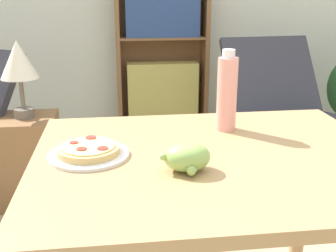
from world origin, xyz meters
name	(u,v)px	position (x,y,z in m)	size (l,w,h in m)	color
dining_table	(212,191)	(0.03, -0.08, 0.66)	(1.05, 0.84, 0.78)	tan
pizza_on_plate	(89,151)	(-0.33, -0.04, 0.79)	(0.23, 0.23, 0.04)	white
grape_bunch	(187,157)	(-0.07, -0.18, 0.81)	(0.14, 0.11, 0.08)	#93BC5B
drink_bottle	(227,93)	(0.12, 0.14, 0.90)	(0.07, 0.07, 0.27)	pink
lounge_chair_far	(277,123)	(0.92, 1.63, 0.29)	(0.75, 0.81, 0.88)	black
bookshelf	(162,46)	(0.17, 2.47, 0.75)	(0.80, 0.25, 1.65)	brown
side_table	(29,160)	(-0.78, 1.20, 0.26)	(0.34, 0.34, 0.53)	brown
table_lamp	(19,63)	(-0.78, 1.20, 0.84)	(0.21, 0.21, 0.44)	#665B51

